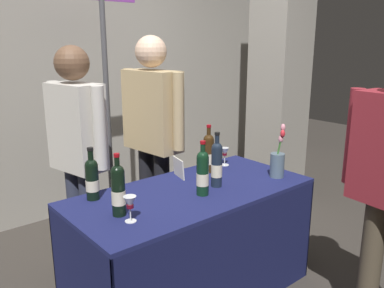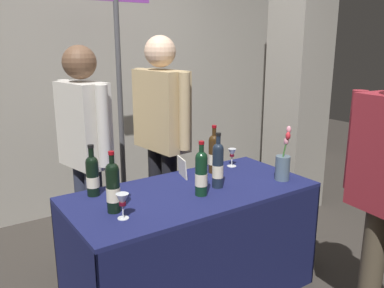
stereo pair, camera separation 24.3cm
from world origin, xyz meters
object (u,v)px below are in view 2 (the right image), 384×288
at_px(vendor_presenter, 85,143).
at_px(booth_signpost, 119,78).
at_px(wine_glass_mid, 122,201).
at_px(concrete_pillar, 301,44).
at_px(display_bottle_0, 201,173).
at_px(tasting_table, 192,223).
at_px(featured_wine_bottle, 113,187).
at_px(flower_vase, 283,165).
at_px(wine_glass_near_vendor, 232,154).

bearing_deg(vendor_presenter, booth_signpost, 122.29).
bearing_deg(booth_signpost, wine_glass_mid, -114.25).
relative_size(concrete_pillar, display_bottle_0, 9.64).
bearing_deg(tasting_table, featured_wine_bottle, -176.59).
bearing_deg(featured_wine_bottle, booth_signpost, 63.62).
height_order(display_bottle_0, vendor_presenter, vendor_presenter).
bearing_deg(wine_glass_mid, featured_wine_bottle, 92.37).
height_order(wine_glass_mid, vendor_presenter, vendor_presenter).
height_order(tasting_table, booth_signpost, booth_signpost).
distance_m(concrete_pillar, wine_glass_mid, 2.54).
distance_m(tasting_table, wine_glass_mid, 0.64).
bearing_deg(tasting_table, flower_vase, -16.64).
bearing_deg(booth_signpost, display_bottle_0, -91.71).
height_order(featured_wine_bottle, wine_glass_mid, featured_wine_bottle).
bearing_deg(flower_vase, featured_wine_bottle, 172.52).
xyz_separation_m(display_bottle_0, booth_signpost, (0.04, 1.23, 0.47)).
bearing_deg(display_bottle_0, tasting_table, 90.97).
bearing_deg(flower_vase, concrete_pillar, 38.56).
xyz_separation_m(featured_wine_bottle, booth_signpost, (0.58, 1.16, 0.47)).
xyz_separation_m(tasting_table, booth_signpost, (0.04, 1.13, 0.85)).
xyz_separation_m(tasting_table, wine_glass_mid, (-0.53, -0.14, 0.33)).
bearing_deg(wine_glass_mid, flower_vase, -2.18).
distance_m(tasting_table, wine_glass_near_vendor, 0.66).
bearing_deg(vendor_presenter, display_bottle_0, 18.28).
xyz_separation_m(tasting_table, featured_wine_bottle, (-0.54, -0.03, 0.38)).
distance_m(wine_glass_near_vendor, wine_glass_mid, 1.12).
bearing_deg(vendor_presenter, wine_glass_mid, -18.42).
bearing_deg(flower_vase, wine_glass_mid, 177.82).
bearing_deg(vendor_presenter, featured_wine_bottle, -19.78).
bearing_deg(tasting_table, concrete_pillar, 22.17).
bearing_deg(concrete_pillar, booth_signpost, 165.72).
bearing_deg(wine_glass_mid, display_bottle_0, 4.27).
distance_m(tasting_table, display_bottle_0, 0.39).
relative_size(wine_glass_near_vendor, wine_glass_mid, 0.97).
xyz_separation_m(tasting_table, vendor_presenter, (-0.44, 0.66, 0.46)).
height_order(vendor_presenter, booth_signpost, booth_signpost).
bearing_deg(tasting_table, display_bottle_0, -89.03).
distance_m(concrete_pillar, tasting_table, 2.17).
bearing_deg(flower_vase, booth_signpost, 113.60).
relative_size(display_bottle_0, wine_glass_near_vendor, 2.49).
height_order(wine_glass_near_vendor, wine_glass_mid, wine_glass_mid).
bearing_deg(vendor_presenter, wine_glass_near_vendor, 54.32).
distance_m(display_bottle_0, flower_vase, 0.62).
relative_size(featured_wine_bottle, display_bottle_0, 1.02).
height_order(featured_wine_bottle, vendor_presenter, vendor_presenter).
bearing_deg(booth_signpost, concrete_pillar, -14.28).
height_order(display_bottle_0, booth_signpost, booth_signpost).
xyz_separation_m(concrete_pillar, booth_signpost, (-1.69, 0.43, -0.27)).
xyz_separation_m(wine_glass_mid, flower_vase, (1.15, -0.04, 0.01)).
height_order(tasting_table, wine_glass_near_vendor, wine_glass_near_vendor).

